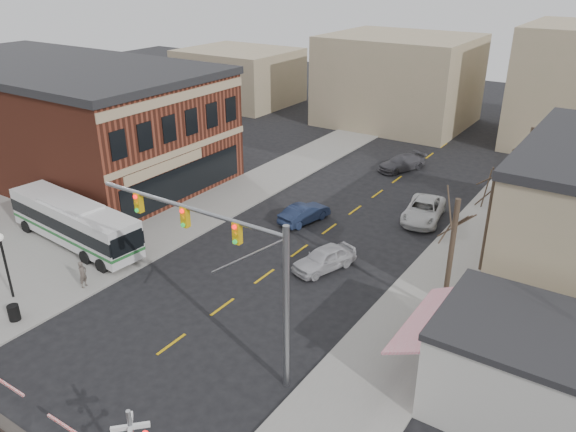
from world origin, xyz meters
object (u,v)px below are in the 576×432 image
object	(u,v)px
street_lamp	(3,252)
car_a	(324,258)
transit_bus	(74,222)
car_d	(402,163)
traffic_signal_mast	(231,255)
pedestrian_far	(105,233)
trash_bin	(14,313)
pedestrian_near	(83,274)
car_b	(304,213)
car_c	(424,210)

from	to	relation	value
street_lamp	car_a	distance (m)	18.39
transit_bus	car_d	distance (m)	28.92
car_d	street_lamp	bearing A→B (deg)	-82.26
traffic_signal_mast	pedestrian_far	world-z (taller)	traffic_signal_mast
car_a	pedestrian_far	bearing A→B (deg)	-138.80
street_lamp	car_a	size ratio (longest dim) A/B	0.92
trash_bin	pedestrian_near	distance (m)	4.25
car_a	pedestrian_far	world-z (taller)	pedestrian_far
car_b	car_c	size ratio (longest dim) A/B	0.77
pedestrian_near	car_b	bearing A→B (deg)	-35.85
street_lamp	trash_bin	xyz separation A→B (m)	(2.19, -1.26, -2.44)
street_lamp	car_d	bearing A→B (deg)	73.21
street_lamp	car_d	world-z (taller)	street_lamp
car_c	pedestrian_far	bearing A→B (deg)	-144.44
street_lamp	car_c	xyz separation A→B (m)	(15.51, 23.14, -2.24)
transit_bus	car_d	bearing A→B (deg)	64.67
trash_bin	car_b	world-z (taller)	car_b
street_lamp	car_a	world-z (taller)	street_lamp
car_b	pedestrian_far	world-z (taller)	pedestrian_far
traffic_signal_mast	pedestrian_far	bearing A→B (deg)	162.90
pedestrian_far	transit_bus	bearing A→B (deg)	142.66
street_lamp	car_b	world-z (taller)	street_lamp
car_b	traffic_signal_mast	bearing A→B (deg)	121.93
trash_bin	car_d	xyz separation A→B (m)	(7.61, 33.75, 0.13)
transit_bus	pedestrian_far	size ratio (longest dim) A/B	6.13
transit_bus	pedestrian_near	bearing A→B (deg)	-33.84
trash_bin	car_b	size ratio (longest dim) A/B	0.21
traffic_signal_mast	car_a	distance (m)	11.30
traffic_signal_mast	trash_bin	distance (m)	13.51
car_c	pedestrian_near	xyz separation A→B (m)	(-13.01, -20.18, 0.18)
transit_bus	car_c	distance (m)	24.68
traffic_signal_mast	car_b	bearing A→B (deg)	110.31
pedestrian_near	car_c	bearing A→B (deg)	-47.29
car_d	pedestrian_far	world-z (taller)	pedestrian_far
car_a	pedestrian_near	xyz separation A→B (m)	(-10.57, -9.78, 0.20)
car_b	street_lamp	bearing A→B (deg)	76.62
transit_bus	car_a	world-z (taller)	transit_bus
traffic_signal_mast	trash_bin	size ratio (longest dim) A/B	12.31
street_lamp	pedestrian_near	distance (m)	4.39
transit_bus	car_a	bearing A→B (deg)	22.19
transit_bus	street_lamp	bearing A→B (deg)	-68.06
traffic_signal_mast	pedestrian_near	size ratio (longest dim) A/B	6.60
pedestrian_far	trash_bin	bearing A→B (deg)	-130.71
car_b	pedestrian_near	distance (m)	16.08
car_a	car_c	xyz separation A→B (m)	(2.44, 10.40, 0.02)
street_lamp	car_a	xyz separation A→B (m)	(13.07, 12.74, -2.26)
trash_bin	car_d	world-z (taller)	car_d
pedestrian_far	pedestrian_near	bearing A→B (deg)	-112.60
traffic_signal_mast	car_b	xyz separation A→B (m)	(-5.65, 15.27, -5.08)
pedestrian_near	trash_bin	bearing A→B (deg)	161.20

